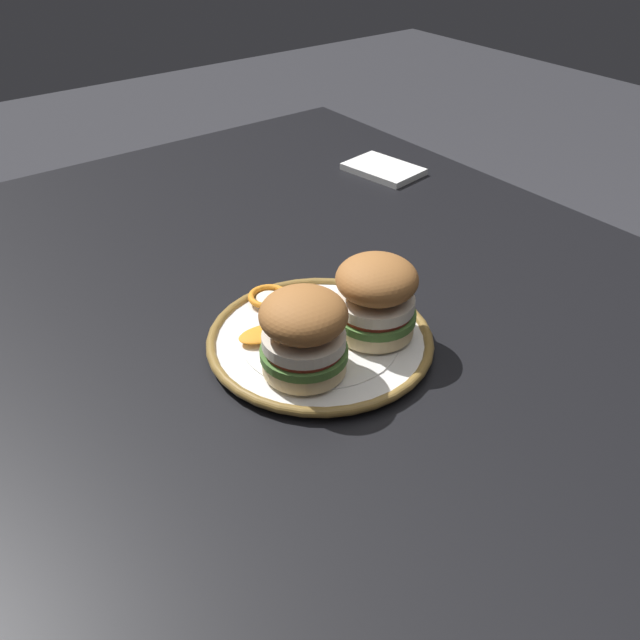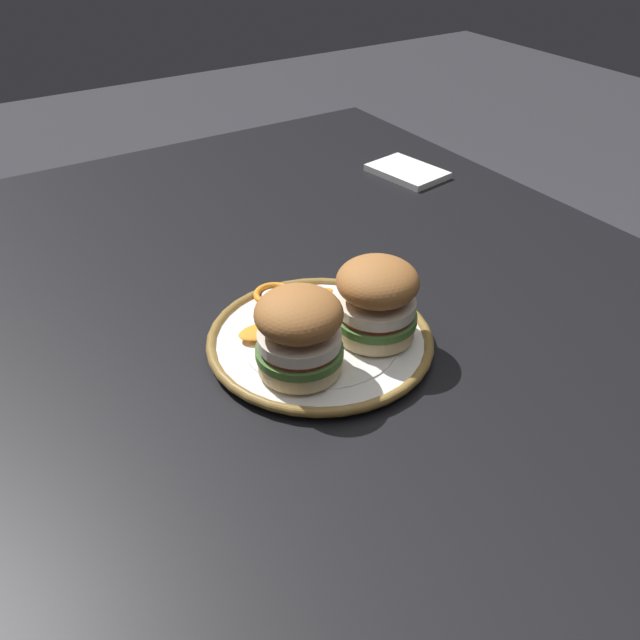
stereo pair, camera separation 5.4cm
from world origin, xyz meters
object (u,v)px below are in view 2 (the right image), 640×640
Objects in this scene: dining_table at (334,383)px; sandwich_half_left at (377,298)px; sandwich_half_right at (299,331)px; dinner_plate at (320,340)px.

sandwich_half_left is at bearing 28.90° from dining_table.
dining_table is 12.91× the size of sandwich_half_right.
sandwich_half_right reaches higher than dinner_plate.
sandwich_half_left is 0.91× the size of sandwich_half_right.
dinner_plate reaches higher than dining_table.
dining_table is 0.10m from dinner_plate.
dinner_plate is 0.09m from sandwich_half_right.
dinner_plate is at bearing -119.02° from sandwich_half_left.
sandwich_half_left is at bearing 94.28° from sandwich_half_right.
sandwich_half_left is (0.03, 0.06, 0.06)m from dinner_plate.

